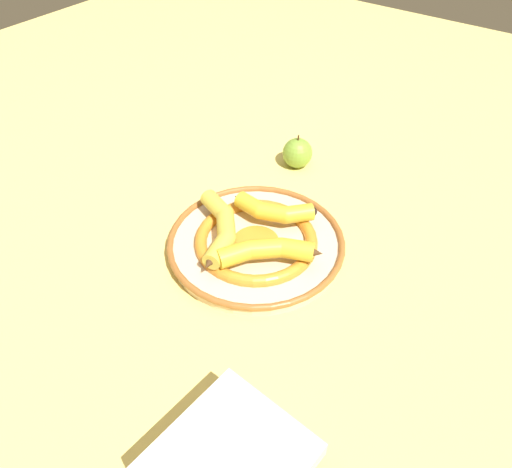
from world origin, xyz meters
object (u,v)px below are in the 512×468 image
object	(u,v)px
decorative_bowl	(256,243)
apple	(297,153)
banana_a	(268,251)
banana_c	(272,210)
banana_b	(221,228)

from	to	relation	value
decorative_bowl	apple	distance (m)	0.30
banana_a	banana_c	xyz separation A→B (m)	(-0.10, -0.06, -0.00)
banana_b	banana_c	xyz separation A→B (m)	(-0.10, 0.05, -0.00)
decorative_bowl	banana_c	world-z (taller)	banana_c
banana_b	apple	xyz separation A→B (m)	(-0.32, -0.04, -0.02)
decorative_bowl	banana_b	bearing A→B (deg)	-56.03
apple	banana_c	bearing A→B (deg)	20.43
apple	decorative_bowl	bearing A→B (deg)	17.55
banana_c	apple	world-z (taller)	apple
banana_c	apple	bearing A→B (deg)	89.72
decorative_bowl	banana_c	distance (m)	0.07
decorative_bowl	banana_b	distance (m)	0.07
banana_b	banana_c	bearing A→B (deg)	-67.23
banana_a	banana_b	xyz separation A→B (m)	(0.00, -0.11, -0.00)
decorative_bowl	apple	bearing A→B (deg)	-162.45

